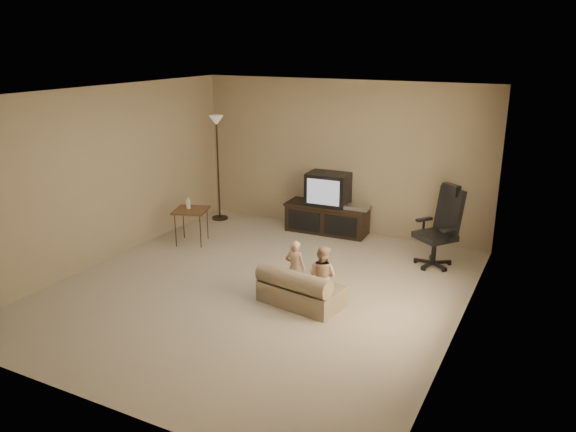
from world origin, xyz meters
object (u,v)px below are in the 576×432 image
(tv_stand, at_px, (328,208))
(floor_lamp, at_px, (217,145))
(toddler_left, at_px, (295,268))
(office_chair, at_px, (439,237))
(toddler_right, at_px, (322,276))
(child_sofa, at_px, (299,290))
(side_table, at_px, (191,210))

(tv_stand, distance_m, floor_lamp, 2.24)
(floor_lamp, height_order, toddler_left, floor_lamp)
(office_chair, height_order, toddler_right, office_chair)
(office_chair, bearing_deg, child_sofa, -84.21)
(office_chair, height_order, side_table, office_chair)
(side_table, xyz_separation_m, toddler_left, (2.33, -0.99, -0.17))
(tv_stand, bearing_deg, toddler_right, -70.91)
(side_table, distance_m, floor_lamp, 1.53)
(tv_stand, height_order, side_table, tv_stand)
(office_chair, relative_size, toddler_right, 1.52)
(office_chair, xyz_separation_m, side_table, (-3.70, -0.83, 0.11))
(child_sofa, xyz_separation_m, toddler_right, (0.25, 0.11, 0.19))
(side_table, bearing_deg, floor_lamp, 103.81)
(tv_stand, relative_size, floor_lamp, 0.77)
(office_chair, distance_m, toddler_right, 2.15)
(tv_stand, relative_size, office_chair, 1.22)
(child_sofa, relative_size, toddler_right, 1.38)
(tv_stand, height_order, toddler_left, tv_stand)
(office_chair, relative_size, floor_lamp, 0.64)
(floor_lamp, relative_size, toddler_right, 2.39)
(tv_stand, distance_m, office_chair, 2.08)
(side_table, height_order, toddler_right, toddler_right)
(office_chair, bearing_deg, tv_stand, -161.24)
(office_chair, bearing_deg, side_table, -130.98)
(floor_lamp, bearing_deg, toddler_left, -40.46)
(floor_lamp, relative_size, toddler_left, 2.52)
(side_table, xyz_separation_m, toddler_right, (2.74, -1.10, -0.15))
(floor_lamp, bearing_deg, side_table, -76.19)
(side_table, bearing_deg, toddler_right, -21.83)
(floor_lamp, xyz_separation_m, child_sofa, (2.80, -2.46, -1.16))
(side_table, xyz_separation_m, floor_lamp, (-0.31, 1.25, 0.82))
(floor_lamp, xyz_separation_m, toddler_left, (2.63, -2.25, -0.98))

